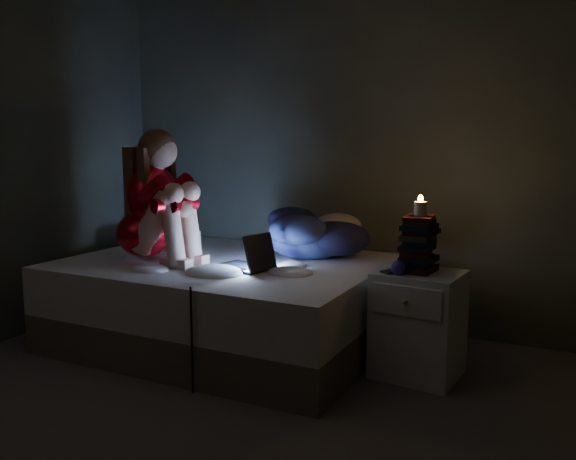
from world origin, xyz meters
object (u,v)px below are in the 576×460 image
Objects in this scene: woman at (144,196)px; laptop at (243,250)px; phone at (394,272)px; nightstand at (418,324)px; candle at (420,208)px; bed at (226,301)px.

woman is 2.53× the size of laptop.
laptop is at bearing -149.69° from phone.
nightstand is at bearing 23.07° from laptop.
phone is at bearing -140.08° from nightstand.
phone is (1.62, 0.16, -0.37)m from woman.
laptop is at bearing -170.11° from candle.
laptop reaches higher than nightstand.
laptop reaches higher than bed.
candle is (1.03, 0.18, 0.29)m from laptop.
phone is at bearing 8.17° from woman.
woman is 10.65× the size of candle.
woman is 1.67m from phone.
woman is (-0.46, -0.24, 0.70)m from bed.
laptop reaches higher than phone.
laptop is 4.21× the size of candle.
nightstand is (1.28, 0.00, 0.02)m from bed.
laptop is (0.70, 0.07, -0.31)m from woman.
phone is at bearing 19.10° from laptop.
phone is (-0.12, -0.09, 0.31)m from nightstand.
nightstand is 0.66m from candle.
phone is (1.16, -0.08, 0.33)m from bed.
phone reaches higher than bed.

